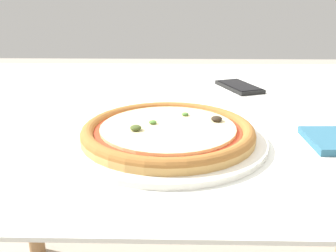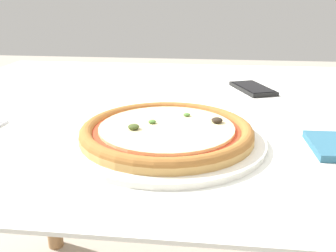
# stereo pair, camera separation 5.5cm
# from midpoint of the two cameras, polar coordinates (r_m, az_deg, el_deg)

# --- Properties ---
(dining_table) EXTENTS (1.42, 1.00, 0.73)m
(dining_table) POSITION_cam_midpoint_polar(r_m,az_deg,el_deg) (0.89, 8.05, -1.78)
(dining_table) COLOR #997047
(dining_table) RESTS_ON ground_plane
(pizza_plate) EXTENTS (0.33, 0.33, 0.04)m
(pizza_plate) POSITION_cam_midpoint_polar(r_m,az_deg,el_deg) (0.63, 2.50, -1.17)
(pizza_plate) COLOR white
(pizza_plate) RESTS_ON dining_table
(cell_phone) EXTENTS (0.12, 0.16, 0.01)m
(cell_phone) POSITION_cam_midpoint_polar(r_m,az_deg,el_deg) (1.01, 14.46, 5.56)
(cell_phone) COLOR black
(cell_phone) RESTS_ON dining_table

